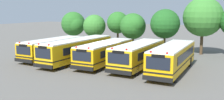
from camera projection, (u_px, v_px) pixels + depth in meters
name	position (u px, v px, depth m)	size (l,w,h in m)	color
ground_plane	(107.00, 64.00, 27.38)	(160.00, 160.00, 0.00)	#595651
school_bus_0	(53.00, 48.00, 30.41)	(2.78, 9.54, 2.51)	#EAA80C
school_bus_1	(78.00, 49.00, 28.64)	(2.69, 11.48, 2.70)	yellow
school_bus_2	(106.00, 52.00, 27.19)	(2.70, 9.77, 2.51)	#EAA80C
school_bus_3	(139.00, 54.00, 25.57)	(2.70, 9.62, 2.63)	yellow
school_bus_4	(173.00, 57.00, 23.63)	(2.53, 10.12, 2.69)	#EAA80C
tree_0	(74.00, 24.00, 41.67)	(4.26, 4.06, 5.65)	#4C3823
tree_1	(95.00, 26.00, 38.48)	(3.52, 3.52, 5.22)	#4C3823
tree_2	(117.00, 22.00, 37.14)	(3.26, 3.26, 5.68)	#4C3823
tree_3	(133.00, 26.00, 34.83)	(3.68, 3.68, 5.48)	#4C3823
tree_4	(165.00, 24.00, 32.52)	(3.87, 3.87, 6.04)	#4C3823
tree_5	(204.00, 17.00, 32.51)	(5.15, 5.15, 7.56)	#4C3823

